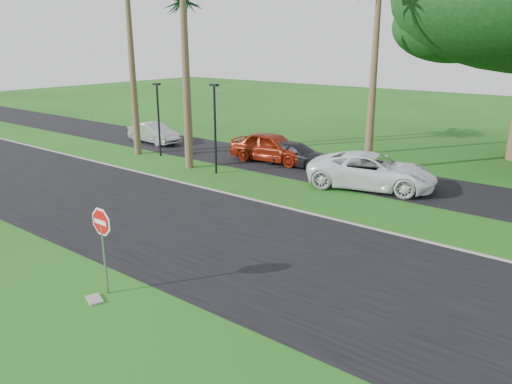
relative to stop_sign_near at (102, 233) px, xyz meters
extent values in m
plane|color=#1F4C13|center=(-0.50, 3.00, -1.77)|extent=(120.00, 120.00, 0.00)
cube|color=black|center=(-0.50, 5.00, -1.76)|extent=(120.00, 8.00, 0.02)
cube|color=black|center=(-0.50, 15.50, -1.76)|extent=(120.00, 5.00, 0.02)
cube|color=gray|center=(-0.50, 9.05, -1.74)|extent=(120.00, 0.12, 0.06)
cylinder|color=gray|center=(0.00, 0.00, -0.77)|extent=(0.07, 0.07, 2.00)
cylinder|color=white|center=(0.00, 0.00, 0.33)|extent=(1.05, 0.02, 1.05)
cylinder|color=red|center=(0.00, 0.00, 0.33)|extent=(0.90, 0.02, 0.90)
cube|color=white|center=(0.00, 0.00, 0.33)|extent=(0.50, 0.02, 0.12)
cone|color=brown|center=(-13.50, 12.00, 3.48)|extent=(0.44, 0.44, 10.50)
cone|color=brown|center=(-11.00, 14.00, 2.73)|extent=(0.44, 0.44, 9.00)
cone|color=brown|center=(-8.50, 11.50, 3.98)|extent=(0.44, 0.44, 11.50)
cone|color=brown|center=(-0.50, 17.00, 2.98)|extent=(0.44, 0.44, 9.50)
cylinder|color=black|center=(-12.00, 12.50, 0.33)|extent=(0.12, 0.12, 4.20)
cube|color=black|center=(-12.00, 12.50, 2.51)|extent=(0.45, 0.25, 0.12)
cylinder|color=black|center=(-6.50, 11.50, 0.48)|extent=(0.12, 0.12, 4.50)
cube|color=black|center=(-6.50, 11.50, 2.81)|extent=(0.45, 0.25, 0.12)
imported|color=#A9ABB1|center=(-15.32, 14.87, -1.10)|extent=(4.18, 1.65, 1.36)
imported|color=maroon|center=(-5.77, 15.45, -0.93)|extent=(5.13, 2.55, 1.68)
imported|color=black|center=(-4.23, 15.56, -1.15)|extent=(4.44, 2.07, 1.25)
imported|color=white|center=(1.15, 14.00, -0.95)|extent=(6.41, 4.15, 1.64)
cube|color=gray|center=(0.07, -0.48, -1.74)|extent=(0.63, 0.51, 0.06)
camera|label=1|loc=(10.92, -7.22, 4.93)|focal=35.00mm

